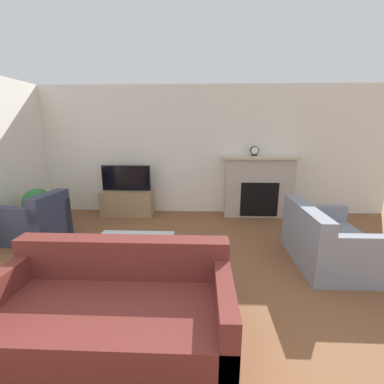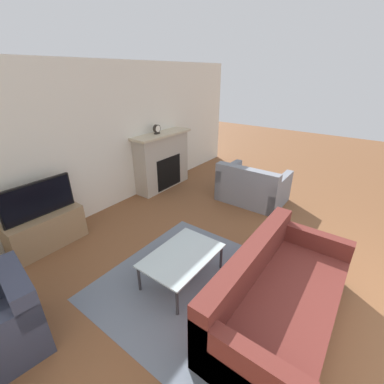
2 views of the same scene
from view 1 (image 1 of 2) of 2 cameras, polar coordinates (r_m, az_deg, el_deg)
name	(u,v)px [view 1 (image 1 of 2)]	position (r m, az deg, el deg)	size (l,w,h in m)	color
wall_back	(180,151)	(5.61, -2.66, 9.06)	(8.90, 0.06, 2.70)	silver
area_rug	(134,269)	(3.68, -12.84, -16.36)	(2.23, 1.89, 0.00)	slate
fireplace	(258,185)	(5.59, 14.48, 1.51)	(1.52, 0.45, 1.28)	#B2A899
tv_stand	(128,203)	(5.69, -14.09, -2.31)	(1.08, 0.44, 0.55)	#997A56
tv	(126,178)	(5.57, -14.43, 3.02)	(1.02, 0.06, 0.53)	black
couch_sectional	(114,311)	(2.58, -16.86, -23.94)	(2.04, 0.99, 0.82)	#5B231E
couch_loveseat	(327,243)	(4.08, 27.79, -10.05)	(0.95, 1.30, 0.82)	gray
armchair_by_window	(37,223)	(5.01, -31.15, -5.95)	(0.94, 0.87, 0.82)	#33384C
coffee_table	(133,243)	(3.56, -12.95, -11.02)	(1.03, 0.69, 0.39)	#333338
potted_plant	(38,204)	(5.42, -31.06, -2.32)	(0.49, 0.49, 0.79)	#AD704C
mantel_clock	(254,151)	(5.46, 13.70, 8.88)	(0.17, 0.07, 0.20)	#28231E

